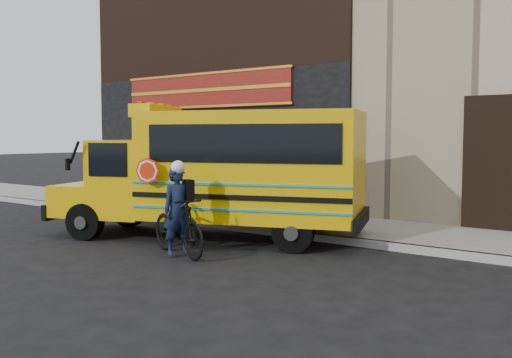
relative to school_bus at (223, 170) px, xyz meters
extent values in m
plane|color=black|center=(0.99, -1.52, -1.51)|extent=(120.00, 120.00, 0.00)
cube|color=#9C9D97|center=(0.99, 1.08, -1.43)|extent=(40.00, 0.20, 0.15)
cube|color=slate|center=(0.99, 2.58, -1.43)|extent=(40.00, 3.00, 0.15)
cube|color=tan|center=(0.99, 8.98, 4.64)|extent=(20.00, 10.00, 12.00)
cube|color=black|center=(-4.01, 4.03, 0.64)|extent=(10.00, 0.30, 4.00)
cube|color=black|center=(-4.01, 4.03, 4.14)|extent=(10.00, 0.28, 3.00)
cube|color=maroon|center=(-4.01, 3.86, 2.14)|extent=(6.50, 0.12, 1.10)
cube|color=black|center=(-5.81, 3.88, -0.11)|extent=(1.30, 0.10, 2.50)
cube|color=black|center=(-2.21, 3.88, -0.11)|extent=(1.30, 0.10, 2.50)
cylinder|color=black|center=(-2.34, -1.85, -1.11)|extent=(0.85, 0.53, 0.80)
cylinder|color=black|center=(-2.99, -0.06, -1.11)|extent=(0.85, 0.53, 0.80)
cylinder|color=black|center=(1.99, -0.29, -1.11)|extent=(0.85, 0.53, 0.80)
cylinder|color=black|center=(1.34, 1.50, -1.11)|extent=(0.85, 0.53, 0.80)
cube|color=#D8A904|center=(-3.09, -1.11, -0.71)|extent=(1.62, 2.22, 0.70)
cube|color=black|center=(-3.60, -1.29, -0.96)|extent=(0.81, 1.97, 0.35)
cube|color=#D8A904|center=(-2.05, -0.74, -0.21)|extent=(1.84, 2.38, 1.70)
cube|color=black|center=(-2.59, -0.93, 0.19)|extent=(0.67, 1.71, 0.90)
cube|color=#D8A904|center=(0.63, 0.23, 0.11)|extent=(4.98, 3.60, 2.25)
cube|color=black|center=(2.77, 1.01, -0.96)|extent=(0.86, 2.11, 0.30)
cube|color=black|center=(1.10, -0.78, 0.59)|extent=(3.68, 1.36, 0.75)
cube|color=#D8A904|center=(-1.49, -0.53, 1.27)|extent=(1.01, 1.67, 0.28)
cylinder|color=red|center=(-0.62, -1.60, 0.04)|extent=(0.50, 0.20, 0.52)
imported|color=black|center=(0.39, -1.79, -0.94)|extent=(1.98, 1.10, 1.15)
imported|color=#111A33|center=(0.48, -1.86, -0.69)|extent=(0.60, 0.70, 1.63)
camera|label=1|loc=(7.89, -9.39, 0.74)|focal=40.00mm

